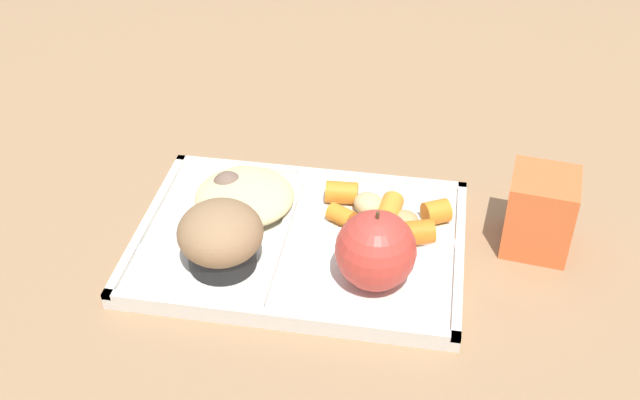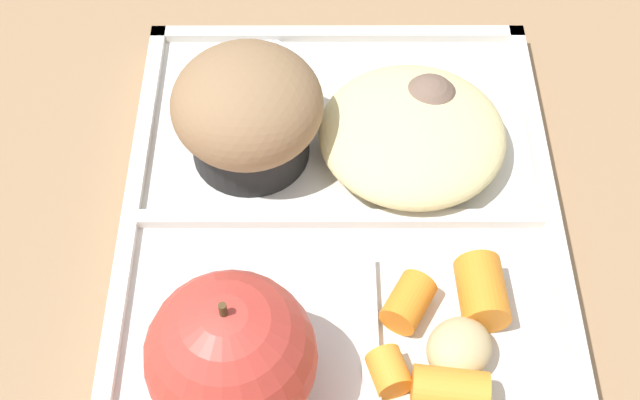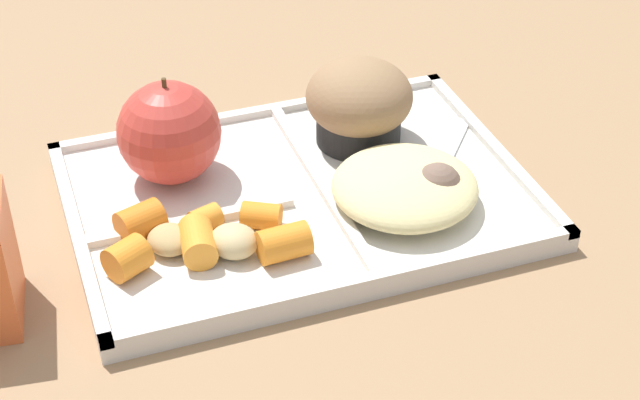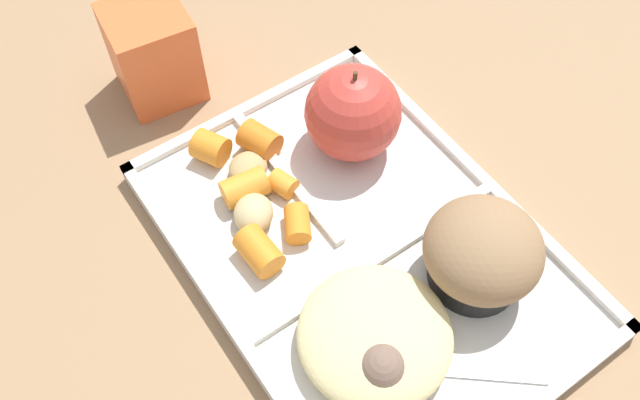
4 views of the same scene
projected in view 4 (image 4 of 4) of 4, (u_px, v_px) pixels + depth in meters
The scene contains 17 objects.
ground at pixel (361, 252), 0.55m from camera, with size 6.00×6.00×0.00m, color #997551.
lunch_tray at pixel (361, 248), 0.54m from camera, with size 0.35×0.25×0.02m.
green_apple at pixel (353, 113), 0.56m from camera, with size 0.08×0.08×0.09m.
bran_muffin at pixel (481, 254), 0.49m from camera, with size 0.09×0.09×0.07m.
carrot_slice_near_corner at pixel (245, 188), 0.55m from camera, with size 0.02×0.02×0.04m, color orange.
carrot_slice_back at pixel (211, 148), 0.57m from camera, with size 0.03×0.03×0.03m, color orange.
carrot_slice_center at pixel (283, 184), 0.56m from camera, with size 0.02×0.02×0.02m, color orange.
carrot_slice_tilted at pixel (297, 224), 0.53m from camera, with size 0.02×0.02×0.03m, color orange.
carrot_slice_edge at pixel (259, 251), 0.52m from camera, with size 0.03×0.03×0.04m, color orange.
carrot_slice_diagonal at pixel (260, 140), 0.58m from camera, with size 0.03×0.03×0.03m, color orange.
potato_chunk_corner at pixel (248, 168), 0.56m from camera, with size 0.03×0.03×0.02m, color tan.
potato_chunk_wedge at pixel (253, 213), 0.54m from camera, with size 0.04×0.03×0.02m, color tan.
egg_noodle_pile at pixel (375, 336), 0.48m from camera, with size 0.11×0.11×0.03m, color beige.
meatball_side at pixel (381, 368), 0.46m from camera, with size 0.04×0.04×0.04m, color #755B4C.
meatball_center at pixel (360, 301), 0.49m from camera, with size 0.03×0.03×0.03m, color brown.
plastic_fork at pixel (448, 371), 0.48m from camera, with size 0.10×0.12×0.00m.
milk_carton at pixel (154, 53), 0.61m from camera, with size 0.07×0.07×0.09m, color orange.
Camera 4 is at (0.20, -0.18, 0.48)m, focal length 37.82 mm.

